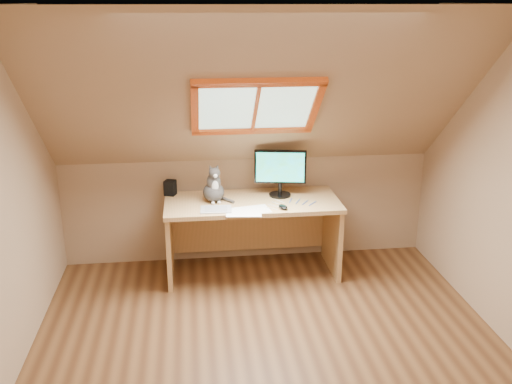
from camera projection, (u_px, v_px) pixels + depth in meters
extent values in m
plane|color=brown|center=(273.00, 360.00, 4.05)|extent=(3.50, 3.50, 0.00)
cube|color=tan|center=(349.00, 364.00, 2.02)|extent=(3.50, 0.02, 2.40)
cube|color=tan|center=(247.00, 209.00, 5.54)|extent=(3.50, 0.02, 1.00)
cube|color=silver|center=(304.00, 6.00, 2.55)|extent=(3.50, 1.95, 0.02)
cube|color=tan|center=(257.00, 98.00, 4.42)|extent=(3.50, 1.56, 1.41)
cube|color=#B2E0CC|center=(256.00, 106.00, 4.52)|extent=(0.90, 0.53, 0.48)
cube|color=#EC5916|center=(256.00, 106.00, 4.52)|extent=(1.02, 0.64, 0.59)
cube|color=tan|center=(252.00, 203.00, 5.13)|extent=(1.57, 0.68, 0.04)
cube|color=tan|center=(170.00, 243.00, 5.16)|extent=(0.04, 0.62, 0.68)
cube|color=tan|center=(332.00, 235.00, 5.33)|extent=(0.04, 0.62, 0.68)
cube|color=tan|center=(249.00, 226.00, 5.53)|extent=(1.47, 0.03, 0.47)
cylinder|color=black|center=(280.00, 195.00, 5.24)|extent=(0.20, 0.20, 0.02)
cylinder|color=black|center=(280.00, 188.00, 5.22)|extent=(0.03, 0.03, 0.11)
cube|color=black|center=(280.00, 167.00, 5.16)|extent=(0.47, 0.12, 0.31)
cube|color=#128EC4|center=(280.00, 167.00, 5.13)|extent=(0.43, 0.08, 0.27)
ellipsoid|color=#423D3A|center=(214.00, 192.00, 5.09)|extent=(0.23, 0.26, 0.16)
ellipsoid|color=#423D3A|center=(214.00, 182.00, 5.05)|extent=(0.15, 0.15, 0.18)
ellipsoid|color=silver|center=(215.00, 186.00, 5.00)|extent=(0.07, 0.04, 0.10)
ellipsoid|color=#423D3A|center=(214.00, 173.00, 4.98)|extent=(0.11, 0.10, 0.09)
sphere|color=silver|center=(215.00, 176.00, 4.94)|extent=(0.04, 0.04, 0.04)
cone|color=#423D3A|center=(210.00, 168.00, 4.97)|extent=(0.05, 0.05, 0.06)
cone|color=#423D3A|center=(217.00, 167.00, 4.99)|extent=(0.05, 0.05, 0.06)
cube|color=black|center=(170.00, 188.00, 5.25)|extent=(0.12, 0.12, 0.14)
cube|color=#B2B2B7|center=(216.00, 209.00, 4.89)|extent=(0.27, 0.20, 0.01)
ellipsoid|color=black|center=(283.00, 207.00, 4.91)|extent=(0.10, 0.13, 0.04)
cube|color=white|center=(248.00, 211.00, 4.87)|extent=(0.33, 0.27, 0.00)
cube|color=white|center=(248.00, 211.00, 4.87)|extent=(0.32, 0.24, 0.00)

